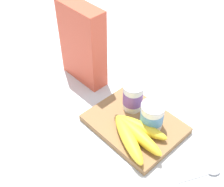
% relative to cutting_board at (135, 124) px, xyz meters
% --- Properties ---
extents(ground_plane, '(2.40, 2.40, 0.00)m').
position_rel_cutting_board_xyz_m(ground_plane, '(0.00, 0.00, -0.01)').
color(ground_plane, silver).
extents(cutting_board, '(0.28, 0.22, 0.02)m').
position_rel_cutting_board_xyz_m(cutting_board, '(0.00, 0.00, 0.00)').
color(cutting_board, olive).
rests_on(cutting_board, ground_plane).
extents(cereal_box, '(0.18, 0.07, 0.29)m').
position_rel_cutting_board_xyz_m(cereal_box, '(-0.30, 0.04, 0.13)').
color(cereal_box, '#D85138').
rests_on(cereal_box, ground_plane).
extents(yogurt_cup_front, '(0.07, 0.07, 0.10)m').
position_rel_cutting_board_xyz_m(yogurt_cup_front, '(-0.05, 0.04, 0.06)').
color(yogurt_cup_front, white).
rests_on(yogurt_cup_front, cutting_board).
extents(yogurt_cup_back, '(0.07, 0.07, 0.09)m').
position_rel_cutting_board_xyz_m(yogurt_cup_back, '(0.04, 0.03, 0.05)').
color(yogurt_cup_back, white).
rests_on(yogurt_cup_back, cutting_board).
extents(banana_bunch, '(0.20, 0.15, 0.04)m').
position_rel_cutting_board_xyz_m(banana_bunch, '(0.04, -0.04, 0.03)').
color(banana_bunch, yellow).
rests_on(banana_bunch, cutting_board).
extents(spoon, '(0.07, 0.13, 0.01)m').
position_rel_cutting_board_xyz_m(spoon, '(0.25, 0.01, -0.01)').
color(spoon, silver).
rests_on(spoon, ground_plane).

